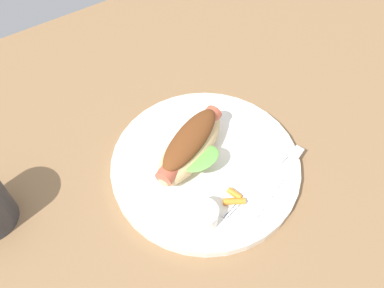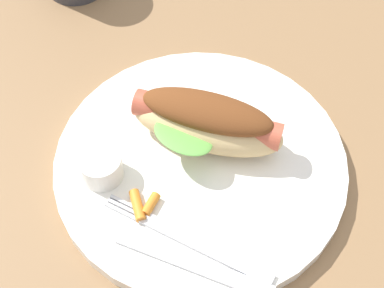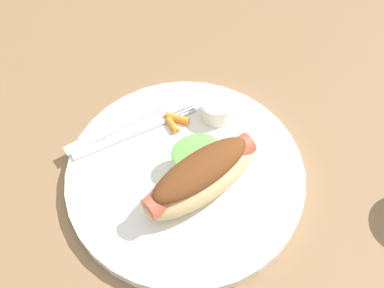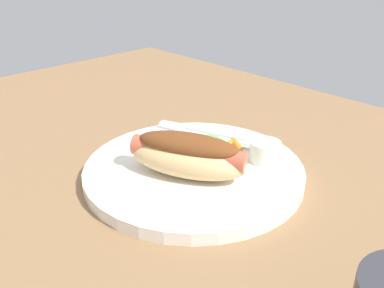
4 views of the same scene
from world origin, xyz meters
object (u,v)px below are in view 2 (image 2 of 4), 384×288
at_px(plate, 200,163).
at_px(sauce_ramekin, 101,167).
at_px(carrot_garnish, 143,205).
at_px(fork, 190,241).
at_px(knife, 193,264).
at_px(hot_dog, 209,119).

height_order(plate, sauce_ramekin, sauce_ramekin).
xyz_separation_m(sauce_ramekin, carrot_garnish, (-0.05, -0.00, -0.01)).
relative_size(plate, fork, 1.76).
bearing_deg(sauce_ramekin, carrot_garnish, -178.31).
distance_m(plate, fork, 0.09).
distance_m(plate, knife, 0.11).
xyz_separation_m(plate, carrot_garnish, (0.00, 0.08, 0.01)).
relative_size(hot_dog, knife, 1.12).
bearing_deg(fork, plate, -68.29).
distance_m(hot_dog, carrot_garnish, 0.10).
bearing_deg(plate, knife, 129.53).
height_order(fork, carrot_garnish, carrot_garnish).
distance_m(sauce_ramekin, knife, 0.13).
xyz_separation_m(plate, knife, (-0.07, 0.08, 0.01)).
xyz_separation_m(sauce_ramekin, fork, (-0.11, -0.01, -0.01)).
height_order(sauce_ramekin, knife, sauce_ramekin).
bearing_deg(carrot_garnish, fork, -174.80).
xyz_separation_m(fork, knife, (-0.02, 0.01, -0.00)).
relative_size(plate, hot_dog, 1.77).
xyz_separation_m(plate, hot_dog, (0.01, -0.03, 0.04)).
relative_size(fork, carrot_garnish, 4.89).
xyz_separation_m(plate, sauce_ramekin, (0.06, 0.08, 0.02)).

